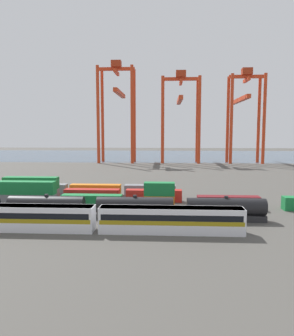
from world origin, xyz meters
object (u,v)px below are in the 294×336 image
(gantry_crane_east, at_px, (244,107))
(freight_tank_row, at_px, (90,207))
(passenger_train, at_px, (97,218))
(shipping_container_3, at_px, (92,201))
(gantry_crane_central, at_px, (180,108))
(gantry_crane_west, at_px, (117,102))

(gantry_crane_east, bearing_deg, freight_tank_row, -114.66)
(passenger_train, relative_size, shipping_container_3, 3.65)
(freight_tank_row, distance_m, shipping_container_3, 8.88)
(freight_tank_row, bearing_deg, gantry_crane_central, 79.78)
(shipping_container_3, height_order, gantry_crane_west, gantry_crane_west)
(gantry_crane_central, bearing_deg, passenger_train, -98.35)
(freight_tank_row, bearing_deg, gantry_crane_east, 65.34)
(passenger_train, xyz_separation_m, gantry_crane_west, (-14.06, 119.57, 27.82))
(passenger_train, distance_m, freight_tank_row, 7.90)
(shipping_container_3, relative_size, gantry_crane_east, 0.26)
(gantry_crane_east, bearing_deg, shipping_container_3, -117.18)
(gantry_crane_central, height_order, gantry_crane_east, gantry_crane_east)
(freight_tank_row, xyz_separation_m, gantry_crane_east, (51.88, 113.01, 25.56))
(shipping_container_3, bearing_deg, freight_tank_row, -78.91)
(passenger_train, height_order, gantry_crane_east, gantry_crane_east)
(gantry_crane_west, bearing_deg, gantry_crane_central, 0.30)
(gantry_crane_west, relative_size, gantry_crane_central, 1.11)
(gantry_crane_west, xyz_separation_m, gantry_crane_central, (31.63, 0.16, -2.83))
(freight_tank_row, distance_m, gantry_crane_central, 116.85)
(freight_tank_row, bearing_deg, shipping_container_3, 101.09)
(gantry_crane_central, xyz_separation_m, gantry_crane_east, (31.63, 0.71, 0.43))
(passenger_train, distance_m, gantry_crane_east, 132.56)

